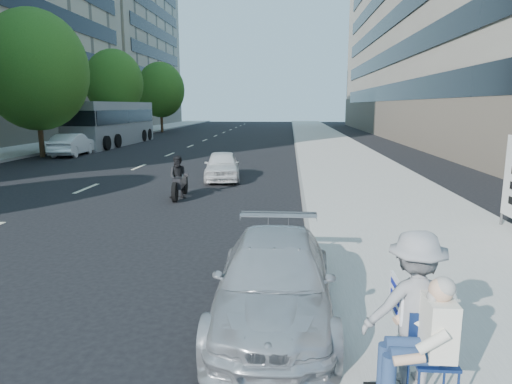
# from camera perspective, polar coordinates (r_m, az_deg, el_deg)

# --- Properties ---
(ground) EXTENTS (160.00, 160.00, 0.00)m
(ground) POSITION_cam_1_polar(r_m,az_deg,el_deg) (8.72, -2.60, -9.55)
(ground) COLOR black
(ground) RESTS_ON ground
(near_sidewalk) EXTENTS (5.00, 120.00, 0.15)m
(near_sidewalk) POSITION_cam_1_polar(r_m,az_deg,el_deg) (28.44, 10.27, 4.63)
(near_sidewalk) COLOR #9E9B93
(near_sidewalk) RESTS_ON ground
(far_sidewalk) EXTENTS (4.50, 120.00, 0.15)m
(far_sidewalk) POSITION_cam_1_polar(r_m,az_deg,el_deg) (33.38, -28.04, 4.42)
(far_sidewalk) COLOR #9E9B93
(far_sidewalk) RESTS_ON ground
(far_bldg_north) EXTENTS (22.00, 28.00, 28.00)m
(far_bldg_north) POSITION_cam_1_polar(r_m,az_deg,el_deg) (77.44, -20.54, 18.25)
(far_bldg_north) COLOR tan
(far_bldg_north) RESTS_ON ground
(near_building) EXTENTS (14.00, 70.00, 20.00)m
(near_building) POSITION_cam_1_polar(r_m,az_deg,el_deg) (43.76, 27.13, 18.80)
(near_building) COLOR gray
(near_building) RESTS_ON ground
(tree_far_c) EXTENTS (6.00, 6.00, 8.47)m
(tree_far_c) POSITION_cam_1_polar(r_m,az_deg,el_deg) (30.03, -25.88, 13.52)
(tree_far_c) COLOR #382616
(tree_far_c) RESTS_ON ground
(tree_far_d) EXTENTS (4.80, 4.80, 7.65)m
(tree_far_d) POSITION_cam_1_polar(r_m,az_deg,el_deg) (40.90, -17.33, 12.89)
(tree_far_d) COLOR #382616
(tree_far_d) RESTS_ON ground
(tree_far_e) EXTENTS (5.40, 5.40, 7.89)m
(tree_far_e) POSITION_cam_1_polar(r_m,az_deg,el_deg) (54.18, -11.84, 12.39)
(tree_far_e) COLOR #382616
(tree_far_e) RESTS_ON ground
(seated_protester) EXTENTS (0.83, 1.11, 1.31)m
(seated_protester) POSITION_cam_1_polar(r_m,az_deg,el_deg) (4.86, 20.12, -16.24)
(seated_protester) COLOR navy
(seated_protester) RESTS_ON near_sidewalk
(jogger) EXTENTS (1.12, 0.73, 1.64)m
(jogger) POSITION_cam_1_polar(r_m,az_deg,el_deg) (5.13, 19.20, -13.48)
(jogger) COLOR gray
(jogger) RESTS_ON near_sidewalk
(parked_sedan) EXTENTS (1.66, 4.04, 1.17)m
(parked_sedan) POSITION_cam_1_polar(r_m,az_deg,el_deg) (6.59, 2.33, -10.97)
(parked_sedan) COLOR #B2B4B9
(parked_sedan) RESTS_ON ground
(white_sedan_near) EXTENTS (1.81, 3.61, 1.18)m
(white_sedan_near) POSITION_cam_1_polar(r_m,az_deg,el_deg) (18.90, -4.25, 3.32)
(white_sedan_near) COLOR silver
(white_sedan_near) RESTS_ON ground
(white_sedan_mid) EXTENTS (1.78, 4.21, 1.35)m
(white_sedan_mid) POSITION_cam_1_polar(r_m,az_deg,el_deg) (30.29, -22.01, 5.52)
(white_sedan_mid) COLOR white
(white_sedan_mid) RESTS_ON ground
(motorcycle) EXTENTS (0.73, 2.05, 1.42)m
(motorcycle) POSITION_cam_1_polar(r_m,az_deg,el_deg) (15.24, -9.57, 1.58)
(motorcycle) COLOR black
(motorcycle) RESTS_ON ground
(bus) EXTENTS (2.80, 12.09, 3.30)m
(bus) POSITION_cam_1_polar(r_m,az_deg,el_deg) (37.65, -17.44, 8.15)
(bus) COLOR slate
(bus) RESTS_ON ground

